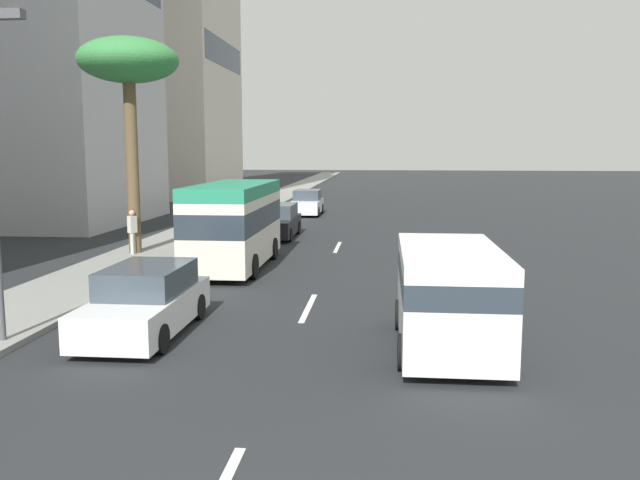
# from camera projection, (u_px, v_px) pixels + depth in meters

# --- Properties ---
(ground_plane) EXTENTS (198.00, 198.00, 0.00)m
(ground_plane) POSITION_uv_depth(u_px,v_px,m) (347.00, 227.00, 36.19)
(ground_plane) COLOR #26282B
(sidewalk_right) EXTENTS (162.00, 3.26, 0.15)m
(sidewalk_right) POSITION_uv_depth(u_px,v_px,m) (214.00, 225.00, 36.90)
(sidewalk_right) COLOR gray
(sidewalk_right) RESTS_ON ground_plane
(lane_stripe_mid) EXTENTS (3.20, 0.16, 0.01)m
(lane_stripe_mid) POSITION_uv_depth(u_px,v_px,m) (308.00, 308.00, 17.87)
(lane_stripe_mid) COLOR silver
(lane_stripe_mid) RESTS_ON ground_plane
(lane_stripe_far) EXTENTS (3.20, 0.16, 0.01)m
(lane_stripe_far) POSITION_uv_depth(u_px,v_px,m) (338.00, 247.00, 28.88)
(lane_stripe_far) COLOR silver
(lane_stripe_far) RESTS_ON ground_plane
(minibus_lead) EXTENTS (6.91, 2.38, 3.05)m
(minibus_lead) POSITION_uv_depth(u_px,v_px,m) (234.00, 222.00, 23.67)
(minibus_lead) COLOR silver
(minibus_lead) RESTS_ON ground_plane
(car_second) EXTENTS (4.61, 1.91, 1.58)m
(car_second) POSITION_uv_depth(u_px,v_px,m) (146.00, 302.00, 15.32)
(car_second) COLOR white
(car_second) RESTS_ON ground_plane
(car_third) EXTENTS (4.24, 1.86, 1.64)m
(car_third) POSITION_uv_depth(u_px,v_px,m) (307.00, 203.00, 42.97)
(car_third) COLOR white
(car_third) RESTS_ON ground_plane
(van_fourth) EXTENTS (4.88, 2.21, 2.20)m
(van_fourth) POSITION_uv_depth(u_px,v_px,m) (449.00, 291.00, 14.03)
(van_fourth) COLOR white
(van_fourth) RESTS_ON ground_plane
(car_fifth) EXTENTS (4.77, 1.87, 1.61)m
(car_fifth) POSITION_uv_depth(u_px,v_px,m) (277.00, 222.00, 32.04)
(car_fifth) COLOR black
(car_fifth) RESTS_ON ground_plane
(pedestrian_near_lamp) EXTENTS (0.39, 0.35, 1.74)m
(pedestrian_near_lamp) POSITION_uv_depth(u_px,v_px,m) (132.00, 230.00, 26.00)
(pedestrian_near_lamp) COLOR beige
(pedestrian_near_lamp) RESTS_ON sidewalk_right
(pedestrian_by_tree) EXTENTS (0.30, 0.34, 1.78)m
(pedestrian_by_tree) POSITION_uv_depth(u_px,v_px,m) (197.00, 218.00, 30.17)
(pedestrian_by_tree) COLOR gold
(pedestrian_by_tree) RESTS_ON sidewalk_right
(palm_tree) EXTENTS (3.88, 3.88, 8.42)m
(palm_tree) POSITION_uv_depth(u_px,v_px,m) (128.00, 67.00, 25.49)
(palm_tree) COLOR brown
(palm_tree) RESTS_ON sidewalk_right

